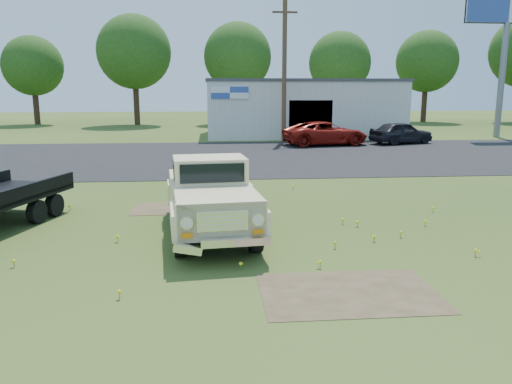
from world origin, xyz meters
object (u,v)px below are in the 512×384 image
(red_pickup, at_px, (325,134))
(dark_sedan, at_px, (401,133))
(vintage_pickup_truck, at_px, (210,196))
(billboard, at_px, (508,15))

(red_pickup, height_order, dark_sedan, red_pickup)
(vintage_pickup_truck, bearing_deg, billboard, 42.31)
(vintage_pickup_truck, height_order, dark_sedan, vintage_pickup_truck)
(billboard, height_order, vintage_pickup_truck, billboard)
(billboard, bearing_deg, dark_sedan, -155.71)
(red_pickup, relative_size, dark_sedan, 1.26)
(vintage_pickup_truck, xyz_separation_m, dark_sedan, (12.13, 19.28, -0.23))
(vintage_pickup_truck, relative_size, red_pickup, 0.98)
(billboard, relative_size, red_pickup, 2.11)
(billboard, distance_m, vintage_pickup_truck, 32.11)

